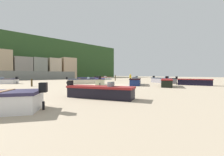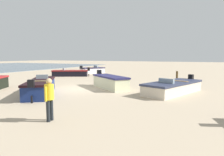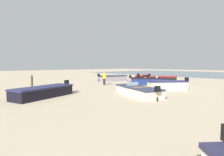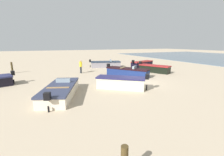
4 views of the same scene
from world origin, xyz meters
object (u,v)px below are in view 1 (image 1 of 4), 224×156
object	(u,v)px
boat_black_1	(88,79)
boat_black_3	(194,82)
boat_white_5	(103,78)
boat_white_7	(5,81)
boat_grey_2	(163,80)
boat_cream_10	(83,81)
boat_black_6	(100,92)
beach_walker_foreground	(130,77)
mooring_post_mid_beach	(115,78)
boat_black_0	(167,83)
mooring_post_near_water	(32,83)
boat_navy_8	(136,82)
boat_cream_4	(100,82)

from	to	relation	value
boat_black_1	boat_black_3	bearing A→B (deg)	-93.78
boat_white_5	boat_white_7	bearing A→B (deg)	-87.31
boat_grey_2	boat_cream_10	bearing A→B (deg)	-18.40
boat_black_6	beach_walker_foreground	distance (m)	17.42
mooring_post_mid_beach	beach_walker_foreground	size ratio (longest dim) A/B	0.85
boat_white_7	boat_cream_10	bearing A→B (deg)	-90.25
boat_black_1	boat_white_7	world-z (taller)	boat_black_1
boat_black_0	boat_white_7	distance (m)	24.52
boat_cream_10	boat_grey_2	bearing A→B (deg)	75.33
boat_black_6	boat_cream_10	bearing A→B (deg)	-143.31
boat_black_0	boat_white_7	xyz separation A→B (m)	(-14.29, 19.93, -0.05)
mooring_post_near_water	beach_walker_foreground	size ratio (longest dim) A/B	0.57
boat_grey_2	boat_white_7	distance (m)	26.28
boat_navy_8	beach_walker_foreground	world-z (taller)	beach_walker_foreground
boat_cream_10	mooring_post_mid_beach	bearing A→B (deg)	131.65
boat_cream_4	boat_black_1	bearing A→B (deg)	103.73
boat_black_6	boat_navy_8	size ratio (longest dim) A/B	0.93
boat_black_1	boat_black_6	size ratio (longest dim) A/B	1.20
boat_black_6	boat_navy_8	world-z (taller)	boat_navy_8
boat_black_1	boat_navy_8	bearing A→B (deg)	-110.29
boat_black_3	beach_walker_foreground	xyz separation A→B (m)	(-1.57, 10.14, 0.50)
boat_black_0	boat_cream_4	world-z (taller)	boat_cream_4
mooring_post_near_water	mooring_post_mid_beach	xyz separation A→B (m)	(18.98, 5.28, 0.22)
boat_black_3	mooring_post_mid_beach	size ratio (longest dim) A/B	3.26
boat_black_6	boat_white_7	world-z (taller)	boat_white_7
boat_navy_8	boat_cream_10	bearing A→B (deg)	-6.88
boat_white_7	mooring_post_mid_beach	size ratio (longest dim) A/B	2.73
boat_white_5	mooring_post_near_water	distance (m)	22.72
boat_black_3	boat_white_5	xyz separation A→B (m)	(2.62, 23.75, -0.05)
boat_white_7	mooring_post_near_water	xyz separation A→B (m)	(1.95, -8.85, 0.04)
boat_black_3	boat_cream_10	distance (m)	16.43
boat_black_0	boat_navy_8	size ratio (longest dim) A/B	0.85
boat_black_6	boat_white_7	xyz separation A→B (m)	(-3.19, 21.15, 0.04)
boat_black_0	boat_black_3	world-z (taller)	boat_black_0
boat_grey_2	mooring_post_mid_beach	xyz separation A→B (m)	(0.02, 12.35, 0.22)
boat_black_0	boat_black_1	xyz separation A→B (m)	(-0.14, 17.86, -0.04)
boat_black_0	boat_white_7	size ratio (longest dim) A/B	1.07
boat_white_5	boat_cream_10	bearing A→B (deg)	-52.94
boat_black_1	beach_walker_foreground	distance (m)	9.84
boat_white_7	boat_navy_8	bearing A→B (deg)	-99.14
boat_cream_4	mooring_post_mid_beach	world-z (taller)	mooring_post_mid_beach
boat_black_6	beach_walker_foreground	size ratio (longest dim) A/B	2.70
boat_grey_2	boat_white_5	bearing A→B (deg)	-76.14
boat_black_1	boat_grey_2	bearing A→B (deg)	-82.13
boat_black_0	boat_white_7	bearing A→B (deg)	8.91
boat_white_5	mooring_post_mid_beach	xyz separation A→B (m)	(-0.80, -5.90, 0.29)
boat_grey_2	boat_navy_8	world-z (taller)	boat_navy_8
boat_white_7	boat_black_6	bearing A→B (deg)	-131.69
boat_black_1	boat_cream_10	size ratio (longest dim) A/B	1.00
boat_black_1	mooring_post_near_water	world-z (taller)	boat_black_1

